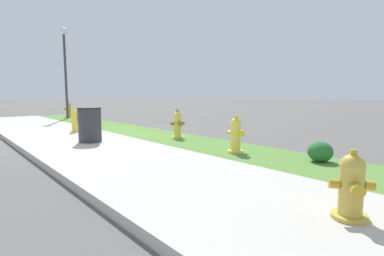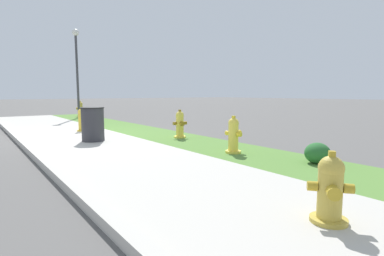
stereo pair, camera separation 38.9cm
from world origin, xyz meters
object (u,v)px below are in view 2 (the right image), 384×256
at_px(fire_hydrant_by_grass_verge, 180,124).
at_px(street_lamp, 77,59).
at_px(fire_hydrant_across_street, 81,120).
at_px(shrub_bush_far_verge, 317,153).
at_px(fire_hydrant_mid_block, 330,190).
at_px(fire_hydrant_at_driveway, 80,109).
at_px(fire_hydrant_far_end, 234,135).
at_px(trash_bin, 93,124).

distance_m(fire_hydrant_by_grass_verge, street_lamp, 8.74).
bearing_deg(fire_hydrant_across_street, shrub_bush_far_verge, 32.74).
distance_m(street_lamp, shrub_bush_far_verge, 12.54).
relative_size(fire_hydrant_mid_block, fire_hydrant_across_street, 0.90).
relative_size(fire_hydrant_at_driveway, fire_hydrant_across_street, 1.07).
xyz_separation_m(fire_hydrant_at_driveway, shrub_bush_far_verge, (13.07, 0.11, -0.21)).
bearing_deg(fire_hydrant_by_grass_verge, fire_hydrant_mid_block, 82.22).
relative_size(fire_hydrant_far_end, shrub_bush_far_verge, 1.77).
relative_size(fire_hydrant_mid_block, fire_hydrant_by_grass_verge, 0.89).
relative_size(fire_hydrant_at_driveway, shrub_bush_far_verge, 1.89).
bearing_deg(fire_hydrant_across_street, fire_hydrant_at_driveway, -178.91).
xyz_separation_m(fire_hydrant_mid_block, street_lamp, (-13.63, 1.70, 2.51)).
bearing_deg(trash_bin, fire_hydrant_across_street, 170.37).
distance_m(fire_hydrant_at_driveway, fire_hydrant_across_street, 6.46).
bearing_deg(trash_bin, shrub_bush_far_verge, 25.87).
relative_size(fire_hydrant_at_driveway, fire_hydrant_far_end, 1.07).
distance_m(street_lamp, trash_bin, 8.15).
height_order(trash_bin, shrub_bush_far_verge, trash_bin).
bearing_deg(fire_hydrant_far_end, trash_bin, -156.93).
relative_size(fire_hydrant_across_street, street_lamp, 0.18).
bearing_deg(fire_hydrant_by_grass_verge, trash_bin, -9.31).
height_order(fire_hydrant_mid_block, fire_hydrant_far_end, fire_hydrant_far_end).
bearing_deg(fire_hydrant_far_end, fire_hydrant_across_street, -171.44).
bearing_deg(fire_hydrant_across_street, fire_hydrant_by_grass_verge, 46.80).
bearing_deg(shrub_bush_far_verge, street_lamp, -178.01).
distance_m(fire_hydrant_mid_block, shrub_bush_far_verge, 2.53).
height_order(fire_hydrant_across_street, street_lamp, street_lamp).
bearing_deg(fire_hydrant_across_street, trash_bin, 7.61).
relative_size(fire_hydrant_far_end, fire_hydrant_by_grass_verge, 0.99).
height_order(fire_hydrant_at_driveway, trash_bin, trash_bin).
height_order(fire_hydrant_mid_block, shrub_bush_far_verge, fire_hydrant_mid_block).
height_order(fire_hydrant_by_grass_verge, street_lamp, street_lamp).
distance_m(fire_hydrant_at_driveway, fire_hydrant_mid_block, 14.58).
bearing_deg(fire_hydrant_far_end, street_lamp, 173.49).
xyz_separation_m(fire_hydrant_mid_block, fire_hydrant_far_end, (-2.89, 1.62, 0.04)).
relative_size(fire_hydrant_by_grass_verge, shrub_bush_far_verge, 1.80).
xyz_separation_m(fire_hydrant_far_end, street_lamp, (-10.73, 0.08, 2.47)).
bearing_deg(trash_bin, fire_hydrant_mid_block, 1.41).
bearing_deg(shrub_bush_far_verge, fire_hydrant_by_grass_verge, -177.03).
distance_m(fire_hydrant_at_driveway, fire_hydrant_far_end, 11.56).
relative_size(fire_hydrant_across_street, trash_bin, 0.88).
height_order(fire_hydrant_at_driveway, street_lamp, street_lamp).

